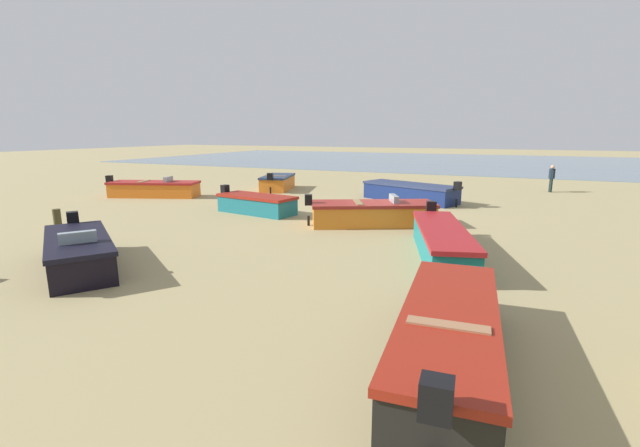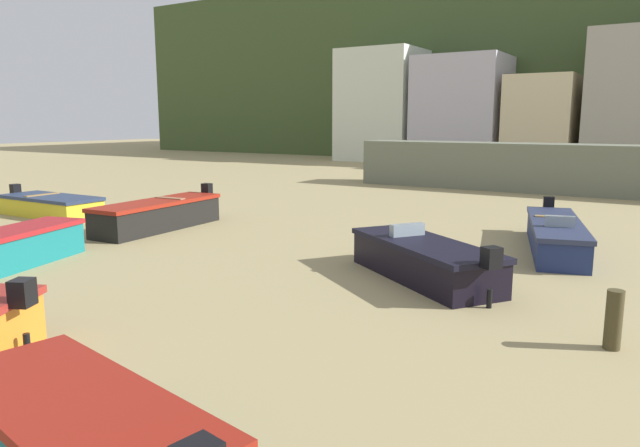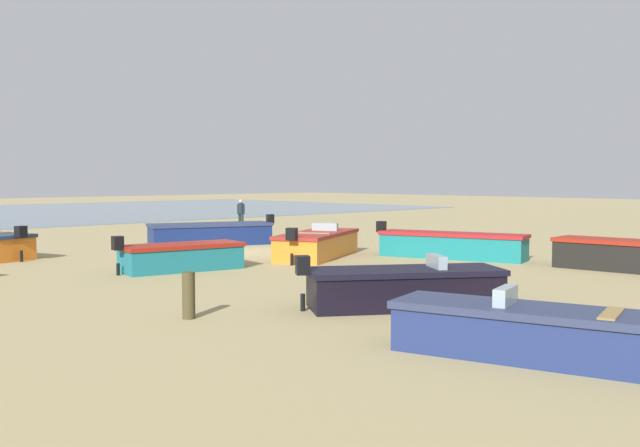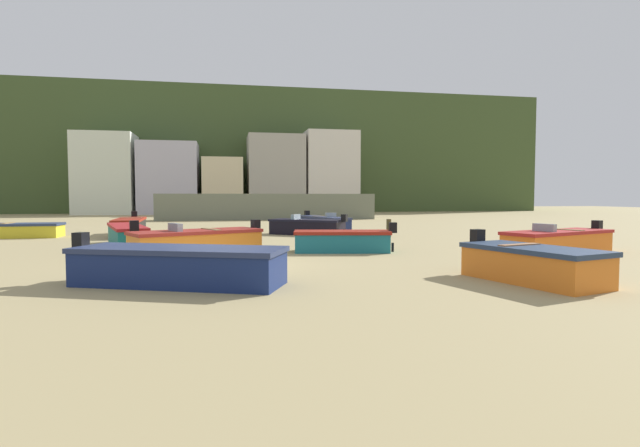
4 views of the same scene
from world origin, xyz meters
name	(u,v)px [view 1 (image 1 of 4)]	position (x,y,z in m)	size (l,w,h in m)	color
ground_plane	(376,210)	(0.00, 0.00, 0.00)	(160.00, 160.00, 0.00)	tan
tidal_water	(460,162)	(0.00, -36.00, 0.03)	(80.00, 36.00, 0.06)	slate
boat_orange_0	(154,189)	(12.50, 1.07, 0.44)	(5.13, 3.09, 1.17)	orange
boat_teal_1	(256,204)	(4.62, 3.01, 0.42)	(4.03, 2.04, 1.13)	#1B6875
boat_orange_2	(373,213)	(-0.85, 3.34, 0.46)	(4.98, 3.59, 1.21)	orange
boat_navy_4	(410,192)	(-0.91, -3.16, 0.46)	(5.31, 3.41, 1.24)	navy
boat_black_5	(79,252)	(4.68, 11.67, 0.44)	(4.28, 3.59, 1.17)	black
boat_black_7	(448,339)	(-4.93, 12.82, 0.48)	(1.73, 5.08, 1.26)	black
boat_teal_8	(442,242)	(-3.96, 6.84, 0.46)	(2.62, 5.42, 1.22)	#167073
boat_orange_9	(278,182)	(7.70, -4.40, 0.45)	(2.49, 3.88, 1.21)	orange
mooring_post_near_water	(58,222)	(8.68, 9.43, 0.47)	(0.25, 0.25, 0.94)	#423B23
beach_walker_foreground	(552,176)	(-7.91, -10.02, 0.95)	(0.40, 0.54, 1.62)	black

